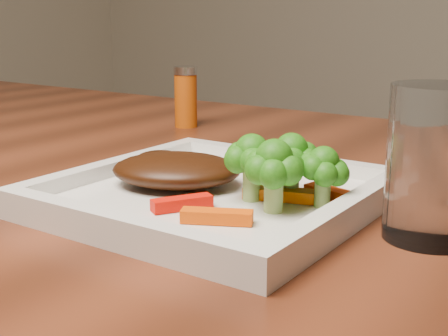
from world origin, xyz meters
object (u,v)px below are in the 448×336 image
Objects in this scene: plate at (215,199)px; drinking_glass at (434,164)px; spice_shaker at (186,97)px; steak at (176,170)px.

drinking_glass reaches higher than plate.
spice_shaker is (-0.27, 0.30, 0.04)m from plate.
drinking_glass is (0.23, 0.02, 0.03)m from steak.
steak is at bearing -173.86° from drinking_glass.
drinking_glass is at bearing 7.97° from plate.
spice_shaker is (-0.22, 0.30, 0.02)m from steak.
steak is (-0.05, 0.00, 0.02)m from plate.
plate is 0.05m from steak.
steak is 1.33× the size of spice_shaker.
steak is 1.02× the size of drinking_glass.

